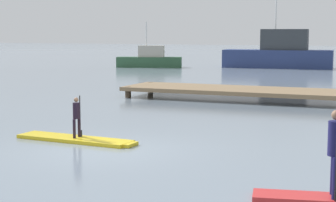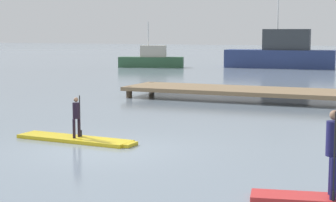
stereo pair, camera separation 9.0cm
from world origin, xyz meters
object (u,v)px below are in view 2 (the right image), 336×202
paddleboard_near (76,139)px  paddler_child_solo (76,115)px  paddler_adult (334,148)px  trawler_grey_distant (152,59)px  fishing_boat_green_midground (281,54)px

paddleboard_near → paddler_child_solo: 0.69m
paddler_child_solo → paddler_adult: 8.05m
trawler_grey_distant → fishing_boat_green_midground: bearing=19.4°
paddleboard_near → paddler_adult: bearing=-23.2°
paddler_child_solo → paddleboard_near: bearing=-141.8°
paddleboard_near → paddler_adult: 8.11m
paddleboard_near → paddler_child_solo: paddler_child_solo is taller
fishing_boat_green_midground → paddler_adult: bearing=-76.6°
paddleboard_near → trawler_grey_distant: trawler_grey_distant is taller
paddler_adult → trawler_grey_distant: 39.92m
paddler_adult → fishing_boat_green_midground: (-9.12, 38.44, 0.21)m
paddler_child_solo → fishing_boat_green_midground: bearing=92.8°
paddleboard_near → trawler_grey_distant: (-12.28, 31.55, 0.65)m
paddleboard_near → trawler_grey_distant: size_ratio=0.64×
paddler_adult → paddler_child_solo: bearing=156.7°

